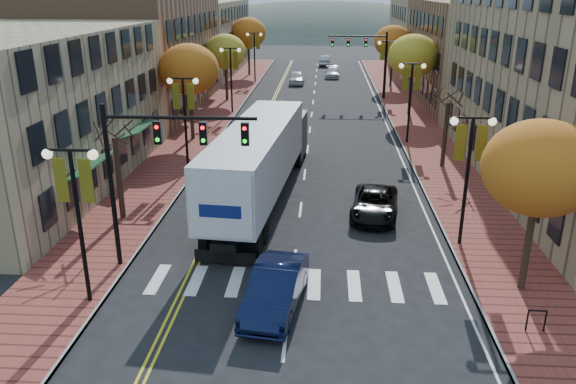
# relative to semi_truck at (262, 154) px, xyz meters

# --- Properties ---
(ground) EXTENTS (200.00, 200.00, 0.00)m
(ground) POSITION_rel_semi_truck_xyz_m (2.20, -11.63, -2.59)
(ground) COLOR black
(ground) RESTS_ON ground
(sidewalk_left) EXTENTS (4.00, 85.00, 0.15)m
(sidewalk_left) POSITION_rel_semi_truck_xyz_m (-6.80, 20.87, -2.51)
(sidewalk_left) COLOR brown
(sidewalk_left) RESTS_ON ground
(sidewalk_right) EXTENTS (4.00, 85.00, 0.15)m
(sidewalk_right) POSITION_rel_semi_truck_xyz_m (11.20, 20.87, -2.51)
(sidewalk_right) COLOR brown
(sidewalk_right) RESTS_ON ground
(building_left_near) EXTENTS (12.00, 22.00, 9.00)m
(building_left_near) POSITION_rel_semi_truck_xyz_m (-14.80, 1.37, 1.91)
(building_left_near) COLOR #9E8966
(building_left_near) RESTS_ON ground
(building_left_mid) EXTENTS (12.00, 24.00, 11.00)m
(building_left_mid) POSITION_rel_semi_truck_xyz_m (-14.80, 24.37, 2.91)
(building_left_mid) COLOR brown
(building_left_mid) RESTS_ON ground
(building_left_far) EXTENTS (12.00, 26.00, 9.50)m
(building_left_far) POSITION_rel_semi_truck_xyz_m (-14.80, 49.37, 2.16)
(building_left_far) COLOR #9E8966
(building_left_far) RESTS_ON ground
(building_right_mid) EXTENTS (15.00, 24.00, 10.00)m
(building_right_mid) POSITION_rel_semi_truck_xyz_m (20.70, 30.37, 2.41)
(building_right_mid) COLOR brown
(building_right_mid) RESTS_ON ground
(building_right_far) EXTENTS (15.00, 20.00, 11.00)m
(building_right_far) POSITION_rel_semi_truck_xyz_m (20.70, 52.37, 2.91)
(building_right_far) COLOR #9E8966
(building_right_far) RESTS_ON ground
(tree_left_a) EXTENTS (0.28, 0.28, 4.20)m
(tree_left_a) POSITION_rel_semi_truck_xyz_m (-6.80, -3.63, -0.34)
(tree_left_a) COLOR #382619
(tree_left_a) RESTS_ON sidewalk_left
(tree_left_b) EXTENTS (4.48, 4.48, 7.21)m
(tree_left_b) POSITION_rel_semi_truck_xyz_m (-6.80, 12.37, 2.86)
(tree_left_b) COLOR #382619
(tree_left_b) RESTS_ON sidewalk_left
(tree_left_c) EXTENTS (4.16, 4.16, 6.69)m
(tree_left_c) POSITION_rel_semi_truck_xyz_m (-6.80, 28.37, 2.47)
(tree_left_c) COLOR #382619
(tree_left_c) RESTS_ON sidewalk_left
(tree_left_d) EXTENTS (4.61, 4.61, 7.42)m
(tree_left_d) POSITION_rel_semi_truck_xyz_m (-6.80, 46.37, 3.01)
(tree_left_d) COLOR #382619
(tree_left_d) RESTS_ON sidewalk_left
(tree_right_a) EXTENTS (4.16, 4.16, 6.69)m
(tree_right_a) POSITION_rel_semi_truck_xyz_m (11.20, -9.63, 2.47)
(tree_right_a) COLOR #382619
(tree_right_a) RESTS_ON sidewalk_right
(tree_right_b) EXTENTS (0.28, 0.28, 4.20)m
(tree_right_b) POSITION_rel_semi_truck_xyz_m (11.20, 6.37, -0.34)
(tree_right_b) COLOR #382619
(tree_right_b) RESTS_ON sidewalk_right
(tree_right_c) EXTENTS (4.48, 4.48, 7.21)m
(tree_right_c) POSITION_rel_semi_truck_xyz_m (11.20, 22.37, 2.86)
(tree_right_c) COLOR #382619
(tree_right_c) RESTS_ON sidewalk_right
(tree_right_d) EXTENTS (4.35, 4.35, 7.00)m
(tree_right_d) POSITION_rel_semi_truck_xyz_m (11.20, 38.37, 2.70)
(tree_right_d) COLOR #382619
(tree_right_d) RESTS_ON sidewalk_right
(lamp_left_a) EXTENTS (1.96, 0.36, 6.05)m
(lamp_left_a) POSITION_rel_semi_truck_xyz_m (-5.30, -11.63, 1.70)
(lamp_left_a) COLOR black
(lamp_left_a) RESTS_ON ground
(lamp_left_b) EXTENTS (1.96, 0.36, 6.05)m
(lamp_left_b) POSITION_rel_semi_truck_xyz_m (-5.30, 4.37, 1.70)
(lamp_left_b) COLOR black
(lamp_left_b) RESTS_ON ground
(lamp_left_c) EXTENTS (1.96, 0.36, 6.05)m
(lamp_left_c) POSITION_rel_semi_truck_xyz_m (-5.30, 22.37, 1.70)
(lamp_left_c) COLOR black
(lamp_left_c) RESTS_ON ground
(lamp_left_d) EXTENTS (1.96, 0.36, 6.05)m
(lamp_left_d) POSITION_rel_semi_truck_xyz_m (-5.30, 40.37, 1.70)
(lamp_left_d) COLOR black
(lamp_left_d) RESTS_ON ground
(lamp_right_a) EXTENTS (1.96, 0.36, 6.05)m
(lamp_right_a) POSITION_rel_semi_truck_xyz_m (9.70, -5.63, 1.70)
(lamp_right_a) COLOR black
(lamp_right_a) RESTS_ON ground
(lamp_right_b) EXTENTS (1.96, 0.36, 6.05)m
(lamp_right_b) POSITION_rel_semi_truck_xyz_m (9.70, 12.37, 1.70)
(lamp_right_b) COLOR black
(lamp_right_b) RESTS_ON ground
(lamp_right_c) EXTENTS (1.96, 0.36, 6.05)m
(lamp_right_c) POSITION_rel_semi_truck_xyz_m (9.70, 30.37, 1.70)
(lamp_right_c) COLOR black
(lamp_right_c) RESTS_ON ground
(traffic_mast_near) EXTENTS (6.10, 0.35, 7.00)m
(traffic_mast_near) POSITION_rel_semi_truck_xyz_m (-3.28, -8.63, 2.33)
(traffic_mast_near) COLOR black
(traffic_mast_near) RESTS_ON ground
(traffic_mast_far) EXTENTS (6.10, 0.34, 7.00)m
(traffic_mast_far) POSITION_rel_semi_truck_xyz_m (7.68, 30.37, 2.33)
(traffic_mast_far) COLOR black
(traffic_mast_far) RESTS_ON ground
(semi_truck) EXTENTS (4.41, 17.91, 4.43)m
(semi_truck) POSITION_rel_semi_truck_xyz_m (0.00, 0.00, 0.00)
(semi_truck) COLOR black
(semi_truck) RESTS_ON ground
(navy_sedan) EXTENTS (2.35, 5.10, 1.62)m
(navy_sedan) POSITION_rel_semi_truck_xyz_m (1.70, -11.48, -1.78)
(navy_sedan) COLOR black
(navy_sedan) RESTS_ON ground
(black_suv) EXTENTS (2.93, 5.21, 1.38)m
(black_suv) POSITION_rel_semi_truck_xyz_m (6.07, -2.24, -1.90)
(black_suv) COLOR black
(black_suv) RESTS_ON ground
(car_far_white) EXTENTS (1.83, 4.52, 1.54)m
(car_far_white) POSITION_rel_semi_truck_xyz_m (-0.06, 39.91, -1.82)
(car_far_white) COLOR silver
(car_far_white) RESTS_ON ground
(car_far_silver) EXTENTS (1.90, 4.53, 1.31)m
(car_far_silver) POSITION_rel_semi_truck_xyz_m (4.32, 45.59, -1.94)
(car_far_silver) COLOR #B6B5BE
(car_far_silver) RESTS_ON ground
(car_far_oncoming) EXTENTS (1.81, 4.70, 1.53)m
(car_far_oncoming) POSITION_rel_semi_truck_xyz_m (3.36, 57.54, -1.83)
(car_far_oncoming) COLOR #A9A9B1
(car_far_oncoming) RESTS_ON ground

